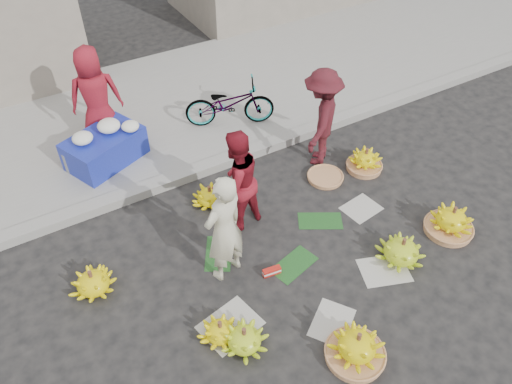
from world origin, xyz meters
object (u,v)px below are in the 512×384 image
banana_bunch_4 (451,221)px  bicycle (230,104)px  banana_bunch_0 (220,331)px  vendor_cream (224,229)px  flower_table (105,146)px

banana_bunch_4 → bicycle: (-1.52, 3.88, 0.33)m
banana_bunch_0 → vendor_cream: size_ratio=0.34×
banana_bunch_0 → banana_bunch_4: size_ratio=0.72×
vendor_cream → bicycle: 3.34m
bicycle → banana_bunch_0: bearing=173.5°
banana_bunch_4 → bicycle: bicycle is taller
bicycle → flower_table: bearing=111.5°
banana_bunch_0 → flower_table: size_ratio=0.40×
vendor_cream → bicycle: size_ratio=1.04×
banana_bunch_0 → flower_table: bearing=91.8°
banana_bunch_0 → bicycle: (2.15, 3.76, 0.40)m
banana_bunch_0 → banana_bunch_4: 3.67m
banana_bunch_4 → bicycle: size_ratio=0.49×
flower_table → vendor_cream: bearing=-100.4°
flower_table → bicycle: size_ratio=0.89×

